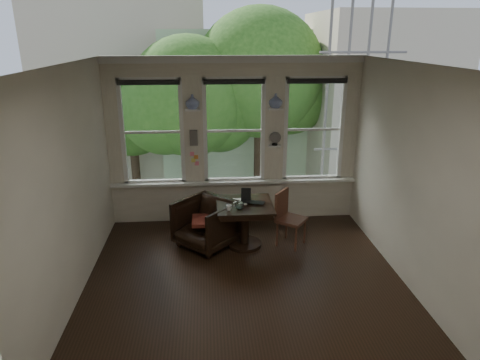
{
  "coord_description": "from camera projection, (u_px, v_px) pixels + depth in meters",
  "views": [
    {
      "loc": [
        -0.5,
        -5.29,
        3.34
      ],
      "look_at": [
        -0.0,
        0.9,
        1.22
      ],
      "focal_mm": 32.0,
      "sensor_mm": 36.0,
      "label": 1
    }
  ],
  "objects": [
    {
      "name": "vase_left",
      "position": [
        192.0,
        102.0,
        7.36
      ],
      "size": [
        0.24,
        0.24,
        0.25
      ],
      "primitive_type": "imported",
      "color": "white",
      "rests_on": "shelf_left"
    },
    {
      "name": "shelf_left",
      "position": [
        193.0,
        110.0,
        7.4
      ],
      "size": [
        0.26,
        0.16,
        0.03
      ],
      "primitive_type": "cube",
      "color": "white",
      "rests_on": "ground"
    },
    {
      "name": "window_left",
      "position": [
        152.0,
        132.0,
        7.57
      ],
      "size": [
        1.1,
        0.12,
        1.9
      ],
      "primitive_type": null,
      "color": "white",
      "rests_on": "ground"
    },
    {
      "name": "ground",
      "position": [
        245.0,
        281.0,
        6.11
      ],
      "size": [
        4.5,
        4.5,
        0.0
      ],
      "primitive_type": "plane",
      "color": "black",
      "rests_on": "ground"
    },
    {
      "name": "desk_fan",
      "position": [
        275.0,
        141.0,
        7.68
      ],
      "size": [
        0.2,
        0.2,
        0.24
      ],
      "primitive_type": null,
      "color": "#59544F",
      "rests_on": "ground"
    },
    {
      "name": "window_center",
      "position": [
        234.0,
        131.0,
        7.68
      ],
      "size": [
        1.1,
        0.12,
        1.9
      ],
      "primitive_type": null,
      "color": "white",
      "rests_on": "ground"
    },
    {
      "name": "ceiling",
      "position": [
        246.0,
        64.0,
        5.14
      ],
      "size": [
        4.5,
        4.5,
        0.0
      ],
      "primitive_type": "plane",
      "rotation": [
        3.14,
        0.0,
        0.0
      ],
      "color": "silver",
      "rests_on": "ground"
    },
    {
      "name": "shelf_right",
      "position": [
        275.0,
        109.0,
        7.51
      ],
      "size": [
        0.26,
        0.16,
        0.03
      ],
      "primitive_type": "cube",
      "color": "white",
      "rests_on": "ground"
    },
    {
      "name": "sticky_notes",
      "position": [
        194.0,
        157.0,
        7.71
      ],
      "size": [
        0.16,
        0.01,
        0.24
      ],
      "primitive_type": null,
      "color": "pink",
      "rests_on": "ground"
    },
    {
      "name": "wall_back",
      "position": [
        234.0,
        141.0,
        7.74
      ],
      "size": [
        4.5,
        0.0,
        4.5
      ],
      "primitive_type": "plane",
      "rotation": [
        1.57,
        0.0,
        0.0
      ],
      "color": "silver",
      "rests_on": "ground"
    },
    {
      "name": "wall_left",
      "position": [
        70.0,
        186.0,
        5.45
      ],
      "size": [
        0.0,
        4.5,
        4.5
      ],
      "primitive_type": "plane",
      "rotation": [
        1.57,
        0.0,
        1.57
      ],
      "color": "silver",
      "rests_on": "ground"
    },
    {
      "name": "intercom",
      "position": [
        194.0,
        138.0,
        7.59
      ],
      "size": [
        0.14,
        0.06,
        0.28
      ],
      "primitive_type": "cube",
      "color": "#59544F",
      "rests_on": "ground"
    },
    {
      "name": "armchair_left",
      "position": [
        206.0,
        224.0,
        7.02
      ],
      "size": [
        1.21,
        1.21,
        0.79
      ],
      "primitive_type": "imported",
      "rotation": [
        0.0,
        0.0,
        -0.75
      ],
      "color": "black",
      "rests_on": "ground"
    },
    {
      "name": "papers",
      "position": [
        239.0,
        201.0,
        6.98
      ],
      "size": [
        0.23,
        0.3,
        0.0
      ],
      "primitive_type": "cube",
      "rotation": [
        0.0,
        0.0,
        0.02
      ],
      "color": "silver",
      "rests_on": "table"
    },
    {
      "name": "laptop",
      "position": [
        252.0,
        204.0,
        6.85
      ],
      "size": [
        0.42,
        0.35,
        0.03
      ],
      "primitive_type": "imported",
      "rotation": [
        0.0,
        0.0,
        -0.36
      ],
      "color": "black",
      "rests_on": "table"
    },
    {
      "name": "table",
      "position": [
        245.0,
        225.0,
        7.01
      ],
      "size": [
        0.9,
        0.9,
        0.75
      ],
      "primitive_type": null,
      "color": "black",
      "rests_on": "ground"
    },
    {
      "name": "window_right",
      "position": [
        313.0,
        129.0,
        7.79
      ],
      "size": [
        1.1,
        0.12,
        1.9
      ],
      "primitive_type": null,
      "color": "white",
      "rests_on": "ground"
    },
    {
      "name": "wall_front",
      "position": [
        271.0,
        271.0,
        3.5
      ],
      "size": [
        4.5,
        0.0,
        4.5
      ],
      "primitive_type": "plane",
      "rotation": [
        -1.57,
        0.0,
        0.0
      ],
      "color": "silver",
      "rests_on": "ground"
    },
    {
      "name": "drinking_glass",
      "position": [
        240.0,
        206.0,
        6.66
      ],
      "size": [
        0.14,
        0.14,
        0.11
      ],
      "primitive_type": "imported",
      "rotation": [
        0.0,
        0.0,
        -0.03
      ],
      "color": "white",
      "rests_on": "table"
    },
    {
      "name": "mug",
      "position": [
        229.0,
        208.0,
        6.63
      ],
      "size": [
        0.09,
        0.09,
        0.08
      ],
      "primitive_type": "imported",
      "rotation": [
        0.0,
        0.0,
        -0.02
      ],
      "color": "white",
      "rests_on": "table"
    },
    {
      "name": "cushion_red",
      "position": [
        206.0,
        220.0,
        7.0
      ],
      "size": [
        0.45,
        0.45,
        0.06
      ],
      "primitive_type": "cube",
      "color": "maroon",
      "rests_on": "armchair_left"
    },
    {
      "name": "side_chair_right",
      "position": [
        291.0,
        219.0,
        7.02
      ],
      "size": [
        0.59,
        0.59,
        0.92
      ],
      "primitive_type": null,
      "rotation": [
        0.0,
        0.0,
        0.92
      ],
      "color": "#422517",
      "rests_on": "ground"
    },
    {
      "name": "tablet",
      "position": [
        246.0,
        195.0,
        6.97
      ],
      "size": [
        0.17,
        0.1,
        0.22
      ],
      "primitive_type": "cube",
      "rotation": [
        -0.26,
        0.0,
        -0.14
      ],
      "color": "black",
      "rests_on": "table"
    },
    {
      "name": "vase_right",
      "position": [
        276.0,
        101.0,
        7.47
      ],
      "size": [
        0.24,
        0.24,
        0.25
      ],
      "primitive_type": "imported",
      "color": "white",
      "rests_on": "shelf_right"
    },
    {
      "name": "wall_right",
      "position": [
        411.0,
        177.0,
        5.79
      ],
      "size": [
        0.0,
        4.5,
        4.5
      ],
      "primitive_type": "plane",
      "rotation": [
        1.57,
        0.0,
        -1.57
      ],
      "color": "silver",
      "rests_on": "ground"
    }
  ]
}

